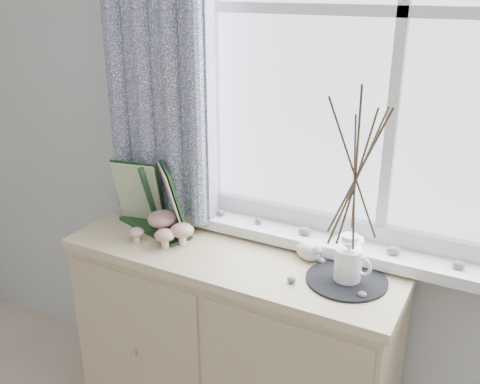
{
  "coord_description": "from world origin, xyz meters",
  "views": [
    {
      "loc": [
        0.65,
        0.3,
        1.74
      ],
      "look_at": [
        -0.1,
        1.7,
        1.1
      ],
      "focal_mm": 40.0,
      "sensor_mm": 36.0,
      "label": 1
    }
  ],
  "objects": [
    {
      "name": "toadstool_cluster",
      "position": [
        -0.41,
        1.71,
        0.91
      ],
      "size": [
        0.23,
        0.16,
        0.1
      ],
      "color": "white",
      "rests_on": "sideboard"
    },
    {
      "name": "twig_pitcher",
      "position": [
        0.26,
        1.75,
        1.22
      ],
      "size": [
        0.3,
        0.3,
        0.65
      ],
      "rotation": [
        0.0,
        0.0,
        -0.4
      ],
      "color": "white",
      "rests_on": "crocheted_doily"
    },
    {
      "name": "wooden_eggs",
      "position": [
        -0.42,
        1.84,
        0.88
      ],
      "size": [
        0.09,
        0.11,
        0.07
      ],
      "color": "#A3865A",
      "rests_on": "sideboard"
    },
    {
      "name": "sideboard",
      "position": [
        -0.15,
        1.75,
        0.43
      ],
      "size": [
        1.2,
        0.45,
        0.85
      ],
      "color": "#CEB690",
      "rests_on": "ground"
    },
    {
      "name": "sideboard_pebbles",
      "position": [
        0.18,
        1.76,
        0.86
      ],
      "size": [
        0.33,
        0.23,
        0.02
      ],
      "color": "gray",
      "rests_on": "sideboard"
    },
    {
      "name": "crocheted_doily",
      "position": [
        0.26,
        1.75,
        0.85
      ],
      "size": [
        0.26,
        0.26,
        0.01
      ],
      "primitive_type": "cylinder",
      "color": "black",
      "rests_on": "sideboard"
    },
    {
      "name": "songbird_figurine",
      "position": [
        0.1,
        1.82,
        0.88
      ],
      "size": [
        0.14,
        0.1,
        0.07
      ],
      "primitive_type": null,
      "rotation": [
        0.0,
        0.0,
        -0.38
      ],
      "color": "beige",
      "rests_on": "sideboard"
    },
    {
      "name": "botanical_book",
      "position": [
        -0.5,
        1.74,
        0.98
      ],
      "size": [
        0.41,
        0.24,
        0.27
      ],
      "primitive_type": null,
      "rotation": [
        0.0,
        0.0,
        -0.3
      ],
      "color": "#1C3B1E",
      "rests_on": "sideboard"
    }
  ]
}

